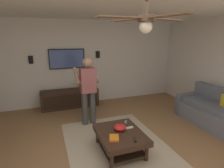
# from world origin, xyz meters

# --- Properties ---
(ground_plane) EXTENTS (7.98, 7.98, 0.00)m
(ground_plane) POSITION_xyz_m (0.00, 0.00, 0.00)
(ground_plane) COLOR olive
(wall_back_tv) EXTENTS (0.10, 6.85, 2.62)m
(wall_back_tv) POSITION_xyz_m (3.25, 0.00, 1.31)
(wall_back_tv) COLOR silver
(wall_back_tv) RESTS_ON ground
(area_rug) EXTENTS (2.56, 1.91, 0.01)m
(area_rug) POSITION_xyz_m (0.47, -0.23, 0.01)
(area_rug) COLOR tan
(area_rug) RESTS_ON ground
(couch) EXTENTS (1.92, 0.90, 0.87)m
(couch) POSITION_xyz_m (0.46, -2.82, 0.32)
(couch) COLOR slate
(couch) RESTS_ON ground
(coffee_table) EXTENTS (1.00, 0.80, 0.40)m
(coffee_table) POSITION_xyz_m (0.27, -0.23, 0.30)
(coffee_table) COLOR #332116
(coffee_table) RESTS_ON ground
(media_console) EXTENTS (0.45, 1.70, 0.55)m
(media_console) POSITION_xyz_m (2.91, 0.34, 0.28)
(media_console) COLOR #332116
(media_console) RESTS_ON ground
(tv) EXTENTS (0.05, 1.06, 0.60)m
(tv) POSITION_xyz_m (3.15, 0.34, 1.46)
(tv) COLOR black
(person_standing) EXTENTS (0.55, 0.56, 1.64)m
(person_standing) POSITION_xyz_m (1.61, 0.06, 0.93)
(person_standing) COLOR #3F3F3F
(person_standing) RESTS_ON ground
(bowl) EXTENTS (0.23, 0.23, 0.10)m
(bowl) POSITION_xyz_m (0.35, -0.25, 0.45)
(bowl) COLOR red
(bowl) RESTS_ON coffee_table
(remote_white) EXTENTS (0.05, 0.15, 0.02)m
(remote_white) POSITION_xyz_m (0.35, -0.45, 0.41)
(remote_white) COLOR white
(remote_white) RESTS_ON coffee_table
(remote_black) EXTENTS (0.16, 0.10, 0.02)m
(remote_black) POSITION_xyz_m (-0.06, -0.36, 0.41)
(remote_black) COLOR black
(remote_black) RESTS_ON coffee_table
(remote_grey) EXTENTS (0.15, 0.11, 0.02)m
(remote_grey) POSITION_xyz_m (0.59, -0.48, 0.41)
(remote_grey) COLOR slate
(remote_grey) RESTS_ON coffee_table
(book) EXTENTS (0.26, 0.23, 0.04)m
(book) POSITION_xyz_m (0.09, -0.04, 0.42)
(book) COLOR orange
(book) RESTS_ON coffee_table
(vase_round) EXTENTS (0.22, 0.22, 0.22)m
(vase_round) POSITION_xyz_m (2.87, -0.04, 0.66)
(vase_round) COLOR orange
(vase_round) RESTS_ON media_console
(wall_speaker_left) EXTENTS (0.06, 0.12, 0.22)m
(wall_speaker_left) POSITION_xyz_m (3.17, -0.63, 1.56)
(wall_speaker_left) COLOR black
(wall_speaker_right) EXTENTS (0.06, 0.12, 0.22)m
(wall_speaker_right) POSITION_xyz_m (3.17, 1.35, 1.47)
(wall_speaker_right) COLOR black
(ceiling_fan) EXTENTS (1.18, 1.20, 0.46)m
(ceiling_fan) POSITION_xyz_m (-0.52, -0.20, 2.29)
(ceiling_fan) COLOR #4C3828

